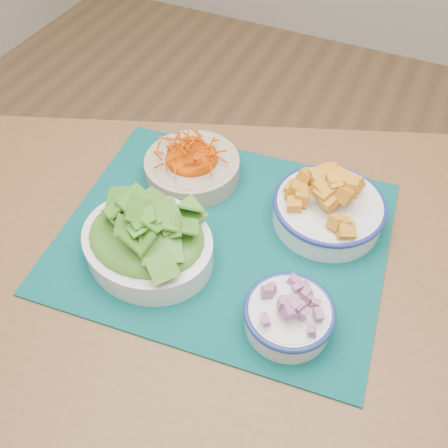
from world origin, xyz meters
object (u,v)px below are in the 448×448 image
object	(u,v)px
carrot_bowl	(192,163)
squash_bowl	(330,202)
lettuce_bowl	(146,235)
placemat	(224,236)
onion_bowl	(289,314)
table	(230,292)

from	to	relation	value
carrot_bowl	squash_bowl	distance (m)	0.28
squash_bowl	lettuce_bowl	world-z (taller)	lettuce_bowl
placemat	onion_bowl	size ratio (longest dim) A/B	3.61
table	onion_bowl	bearing A→B (deg)	-53.29
placemat	table	bearing A→B (deg)	-57.94
table	onion_bowl	distance (m)	0.22
placemat	squash_bowl	size ratio (longest dim) A/B	2.31
squash_bowl	carrot_bowl	bearing A→B (deg)	179.40
carrot_bowl	lettuce_bowl	size ratio (longest dim) A/B	0.91
placemat	onion_bowl	distance (m)	0.21
table	carrot_bowl	world-z (taller)	carrot_bowl
table	placemat	distance (m)	0.12
lettuce_bowl	onion_bowl	distance (m)	0.27
lettuce_bowl	onion_bowl	bearing A→B (deg)	3.33
placemat	lettuce_bowl	bearing A→B (deg)	-141.25
squash_bowl	lettuce_bowl	xyz separation A→B (m)	(-0.25, -0.21, 0.01)
carrot_bowl	onion_bowl	xyz separation A→B (m)	(0.29, -0.24, -0.00)
carrot_bowl	lettuce_bowl	distance (m)	0.21
squash_bowl	lettuce_bowl	size ratio (longest dim) A/B	0.94
table	carrot_bowl	size ratio (longest dim) A/B	5.48
placemat	carrot_bowl	bearing A→B (deg)	131.07
placemat	lettuce_bowl	world-z (taller)	lettuce_bowl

